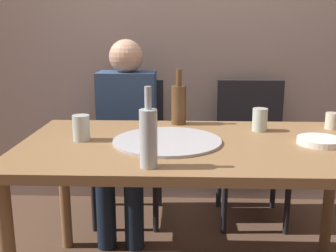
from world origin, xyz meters
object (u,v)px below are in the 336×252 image
(pizza_tray, at_px, (167,141))
(wine_bottle, at_px, (179,103))
(wine_glass, at_px, (260,120))
(tumbler_far, at_px, (81,128))
(dining_table, at_px, (199,159))
(tumbler_near, at_px, (332,121))
(plate_stack, at_px, (320,141))
(guest_in_sweater, at_px, (126,127))
(chair_left, at_px, (129,140))
(chair_right, at_px, (251,141))
(beer_bottle, at_px, (148,137))

(pizza_tray, relative_size, wine_bottle, 1.67)
(wine_glass, bearing_deg, tumbler_far, -166.17)
(pizza_tray, relative_size, tumbler_far, 4.18)
(dining_table, relative_size, pizza_tray, 3.29)
(wine_bottle, bearing_deg, tumbler_far, -141.83)
(tumbler_near, relative_size, plate_stack, 0.41)
(dining_table, bearing_deg, guest_in_sweater, 122.00)
(chair_left, bearing_deg, guest_in_sweater, 90.00)
(tumbler_near, relative_size, chair_right, 0.09)
(wine_bottle, bearing_deg, dining_table, -74.97)
(tumbler_far, xyz_separation_m, plate_stack, (1.06, -0.02, -0.04))
(wine_bottle, bearing_deg, guest_in_sweater, 135.64)
(wine_bottle, relative_size, chair_left, 0.32)
(wine_glass, bearing_deg, beer_bottle, -132.05)
(wine_bottle, bearing_deg, wine_glass, -18.71)
(dining_table, distance_m, pizza_tray, 0.17)
(pizza_tray, xyz_separation_m, beer_bottle, (-0.05, -0.33, 0.11))
(plate_stack, xyz_separation_m, guest_in_sweater, (-0.95, 0.69, -0.11))
(pizza_tray, bearing_deg, beer_bottle, -99.32)
(tumbler_near, xyz_separation_m, tumbler_far, (-1.21, -0.26, 0.02))
(plate_stack, distance_m, chair_right, 0.88)
(dining_table, distance_m, beer_bottle, 0.43)
(chair_left, bearing_deg, pizza_tray, 108.73)
(plate_stack, bearing_deg, tumbler_far, 178.73)
(pizza_tray, height_order, tumbler_far, tumbler_far)
(wine_bottle, distance_m, chair_right, 0.75)
(tumbler_near, xyz_separation_m, chair_right, (-0.30, 0.55, -0.27))
(beer_bottle, height_order, tumbler_far, beer_bottle)
(chair_right, bearing_deg, guest_in_sweater, 10.71)
(dining_table, distance_m, tumbler_near, 0.74)
(wine_bottle, height_order, tumbler_near, wine_bottle)
(dining_table, height_order, wine_bottle, wine_bottle)
(plate_stack, bearing_deg, dining_table, 179.33)
(pizza_tray, height_order, chair_left, chair_left)
(chair_right, bearing_deg, wine_glass, 83.38)
(tumbler_near, height_order, plate_stack, tumbler_near)
(tumbler_far, xyz_separation_m, chair_right, (0.91, 0.81, -0.28))
(chair_right, height_order, guest_in_sweater, guest_in_sweater)
(dining_table, relative_size, plate_stack, 8.05)
(tumbler_far, height_order, chair_right, chair_right)
(dining_table, xyz_separation_m, tumbler_far, (-0.53, 0.02, 0.13))
(wine_bottle, relative_size, beer_bottle, 0.98)
(chair_right, bearing_deg, pizza_tray, 58.04)
(chair_left, bearing_deg, wine_bottle, 124.81)
(beer_bottle, bearing_deg, dining_table, 59.35)
(dining_table, distance_m, chair_right, 0.92)
(pizza_tray, height_order, wine_glass, wine_glass)
(chair_left, relative_size, chair_right, 1.00)
(pizza_tray, distance_m, tumbler_far, 0.39)
(wine_glass, relative_size, plate_stack, 0.57)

